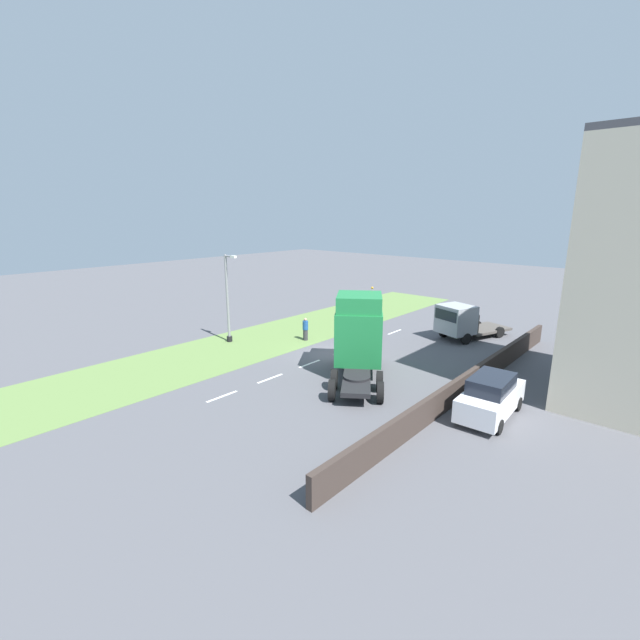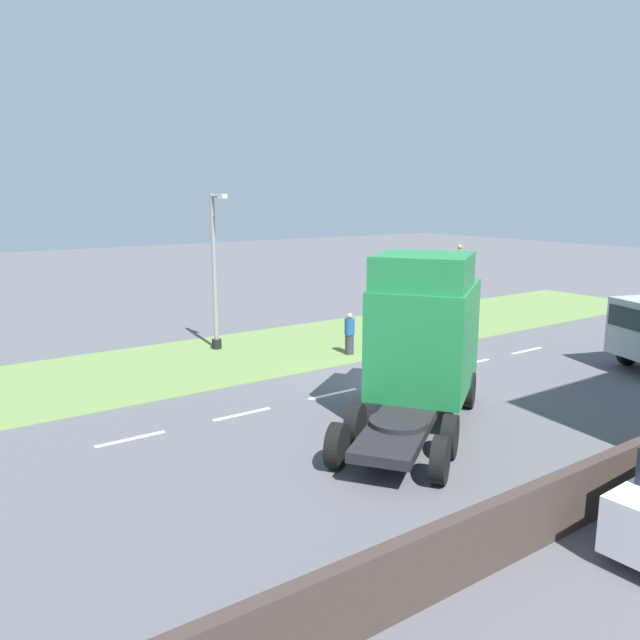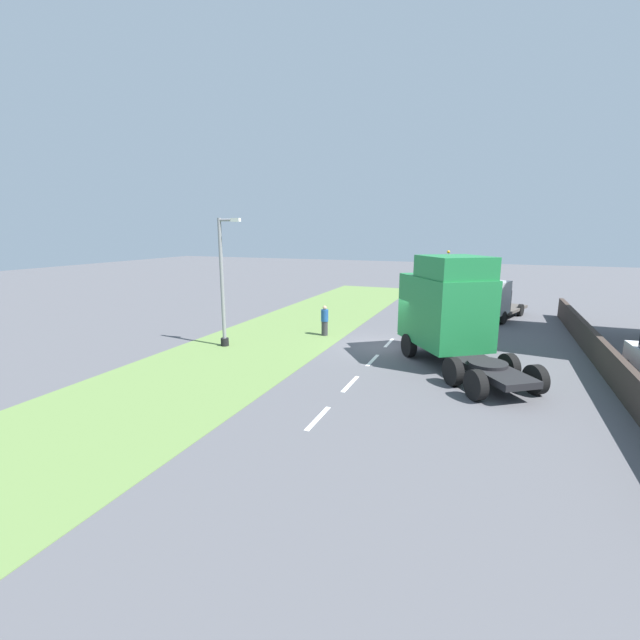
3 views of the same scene
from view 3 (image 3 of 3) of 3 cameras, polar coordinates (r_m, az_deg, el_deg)
The scene contains 8 objects.
ground_plane at distance 21.15m, azimuth 8.64°, elevation -3.61°, with size 120.00×120.00×0.00m, color #515156.
grass_verge at distance 23.19m, azimuth -5.94°, elevation -2.15°, with size 7.00×44.00×0.01m.
lane_markings at distance 20.49m, azimuth 8.19°, elevation -4.09°, with size 0.16×17.80×0.00m.
boundary_wall at distance 20.98m, azimuth 33.42°, elevation -3.89°, with size 0.25×24.00×1.21m.
lorry_cab at distance 18.82m, azimuth 16.74°, elevation 1.30°, with size 6.04×7.06×4.72m.
flatbed_truck at distance 28.85m, azimuth 21.67°, elevation 2.57°, with size 4.05×6.19×2.57m.
lamp_post at distance 21.07m, azimuth -12.73°, elevation 3.84°, with size 1.31×0.39×6.16m.
pedestrian at distance 23.03m, azimuth 0.62°, elevation -0.14°, with size 0.39×0.39×1.65m.
Camera 3 is at (4.54, -19.89, 5.57)m, focal length 24.00 mm.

